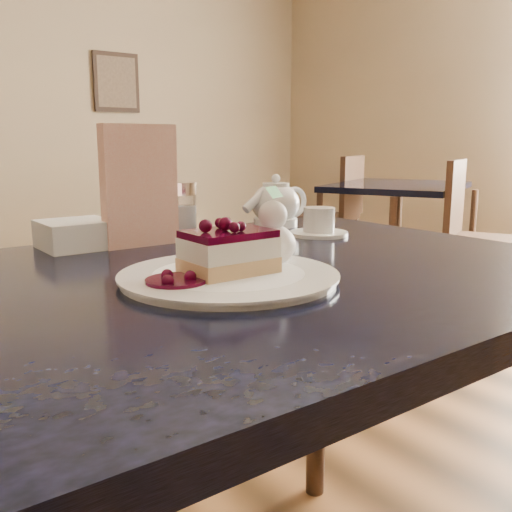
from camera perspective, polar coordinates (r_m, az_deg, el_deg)
main_table at (r=0.95m, az=-4.58°, el=-6.96°), size 1.33×0.89×0.83m
dessert_plate at (r=0.88m, az=-2.73°, el=-2.10°), size 0.33×0.33×0.01m
cheesecake_slice at (r=0.87m, az=-2.76°, el=0.39°), size 0.13×0.09×0.07m
whipped_cream at (r=0.93m, az=1.67°, el=1.16°), size 0.08×0.08×0.07m
berry_sauce at (r=0.82m, az=-7.98°, el=-2.46°), size 0.09×0.09×0.01m
tea_set at (r=1.41m, az=2.77°, el=4.76°), size 0.18×0.30×0.12m
menu_card at (r=1.18m, az=-11.55°, el=6.87°), size 0.16×0.03×0.24m
sugar_shaker at (r=1.29m, az=-7.37°, el=4.71°), size 0.07×0.07×0.12m
napkin_stack at (r=1.20m, az=-17.58°, el=2.09°), size 0.13×0.13×0.06m
bg_table_far_right at (r=4.17m, az=13.55°, el=-2.43°), size 1.26×1.84×1.22m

